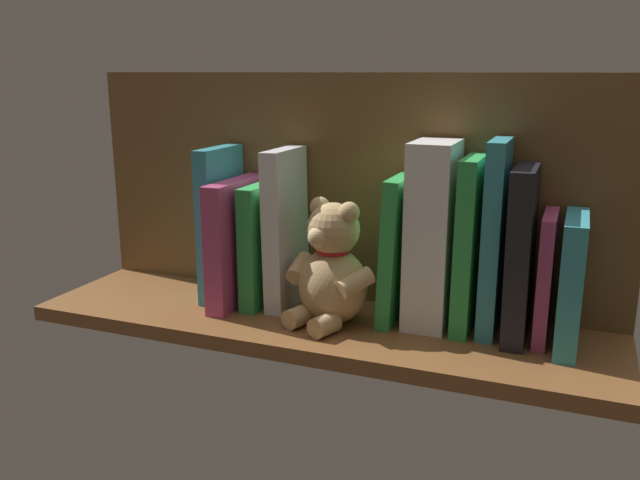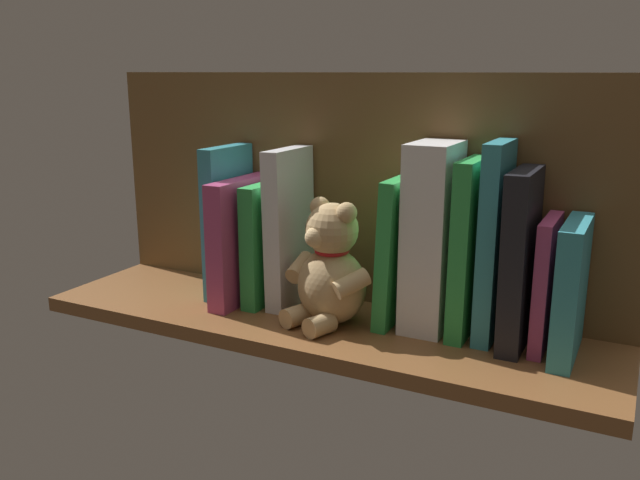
# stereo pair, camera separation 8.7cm
# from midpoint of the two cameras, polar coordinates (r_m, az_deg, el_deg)

# --- Properties ---
(ground_plane) EXTENTS (0.87, 0.25, 0.02)m
(ground_plane) POSITION_cam_midpoint_polar(r_m,az_deg,el_deg) (1.00, -2.52, -7.26)
(ground_plane) COLOR brown
(shelf_back_panel) EXTENTS (0.87, 0.02, 0.36)m
(shelf_back_panel) POSITION_cam_midpoint_polar(r_m,az_deg,el_deg) (1.04, -0.36, 4.40)
(shelf_back_panel) COLOR brown
(shelf_back_panel) RESTS_ON ground_plane
(book_0) EXTENTS (0.03, 0.13, 0.18)m
(book_0) POSITION_cam_midpoint_polar(r_m,az_deg,el_deg) (0.91, 18.30, -3.54)
(book_0) COLOR teal
(book_0) RESTS_ON ground_plane
(book_1) EXTENTS (0.02, 0.11, 0.18)m
(book_1) POSITION_cam_midpoint_polar(r_m,az_deg,el_deg) (0.93, 16.33, -3.15)
(book_1) COLOR #B23F72
(book_1) RESTS_ON ground_plane
(book_2) EXTENTS (0.03, 0.12, 0.24)m
(book_2) POSITION_cam_midpoint_polar(r_m,az_deg,el_deg) (0.91, 14.33, -1.25)
(book_2) COLOR black
(book_2) RESTS_ON ground_plane
(book_3) EXTENTS (0.02, 0.10, 0.27)m
(book_3) POSITION_cam_midpoint_polar(r_m,az_deg,el_deg) (0.92, 12.21, 0.10)
(book_3) COLOR teal
(book_3) RESTS_ON ground_plane
(book_4) EXTENTS (0.03, 0.11, 0.25)m
(book_4) POSITION_cam_midpoint_polar(r_m,az_deg,el_deg) (0.93, 10.08, -0.48)
(book_4) COLOR green
(book_4) RESTS_ON ground_plane
(dictionary_thick_white) EXTENTS (0.06, 0.10, 0.26)m
(dictionary_thick_white) POSITION_cam_midpoint_polar(r_m,az_deg,el_deg) (0.94, 7.02, 0.40)
(dictionary_thick_white) COLOR white
(dictionary_thick_white) RESTS_ON ground_plane
(book_5) EXTENTS (0.03, 0.11, 0.21)m
(book_5) POSITION_cam_midpoint_polar(r_m,az_deg,el_deg) (0.96, 4.00, -0.86)
(book_5) COLOR green
(book_5) RESTS_ON ground_plane
(teddy_bear) EXTENTS (0.14, 0.14, 0.18)m
(teddy_bear) POSITION_cam_midpoint_polar(r_m,az_deg,el_deg) (0.95, -1.61, -2.59)
(teddy_bear) COLOR tan
(teddy_bear) RESTS_ON ground_plane
(book_6) EXTENTS (0.03, 0.11, 0.24)m
(book_6) POSITION_cam_midpoint_polar(r_m,az_deg,el_deg) (1.02, -5.44, 0.95)
(book_6) COLOR silver
(book_6) RESTS_ON ground_plane
(book_7) EXTENTS (0.03, 0.12, 0.19)m
(book_7) POSITION_cam_midpoint_polar(r_m,az_deg,el_deg) (1.04, -7.35, -0.40)
(book_7) COLOR green
(book_7) RESTS_ON ground_plane
(book_8) EXTENTS (0.03, 0.15, 0.20)m
(book_8) POSITION_cam_midpoint_polar(r_m,az_deg,el_deg) (1.04, -9.58, -0.23)
(book_8) COLOR #B23F72
(book_8) RESTS_ON ground_plane
(book_9) EXTENTS (0.02, 0.12, 0.24)m
(book_9) POSITION_cam_midpoint_polar(r_m,az_deg,el_deg) (1.07, -10.86, 1.38)
(book_9) COLOR teal
(book_9) RESTS_ON ground_plane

